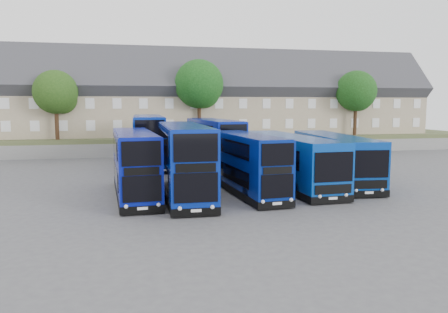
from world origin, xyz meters
TOP-DOWN VIEW (x-y plane):
  - ground at (0.00, 0.00)m, footprint 120.00×120.00m
  - retaining_wall at (0.00, 24.00)m, footprint 70.00×0.40m
  - earth_bank at (0.00, 34.00)m, footprint 80.00×20.00m
  - terrace_row at (3.00, 30.00)m, footprint 60.00×10.40m
  - dd_front_left at (-5.77, 2.01)m, footprint 3.02×10.49m
  - dd_front_mid at (-2.68, 1.50)m, footprint 2.75×11.48m
  - dd_front_right at (1.51, 1.37)m, footprint 3.02×9.93m
  - dd_rear_left at (-4.37, 16.36)m, footprint 2.92×12.06m
  - dd_rear_right at (1.51, 13.38)m, footprint 3.67×11.42m
  - coach_east_a at (5.24, 3.72)m, footprint 3.39×13.35m
  - coach_east_b at (9.17, 4.62)m, footprint 4.05×13.16m
  - tree_west at (-13.85, 25.10)m, footprint 4.80×4.80m
  - tree_mid at (2.15, 25.60)m, footprint 5.76×5.76m
  - tree_east at (22.15, 25.10)m, footprint 5.12×5.12m
  - tree_far at (28.15, 32.10)m, footprint 5.44×5.44m

SIDE VIEW (x-z plane):
  - ground at x=0.00m, z-range 0.00..0.00m
  - retaining_wall at x=0.00m, z-range 0.00..1.50m
  - earth_bank at x=0.00m, z-range 0.00..2.00m
  - coach_east_b at x=9.17m, z-range -0.03..3.51m
  - coach_east_a at x=5.24m, z-range -0.03..3.59m
  - dd_front_right at x=1.51m, z-range -0.04..3.85m
  - dd_front_left at x=-5.77m, z-range -0.04..4.08m
  - dd_rear_right at x=1.51m, z-range -0.04..4.42m
  - dd_front_mid at x=-2.68m, z-range -0.04..4.51m
  - dd_rear_left at x=-4.37m, z-range -0.04..4.74m
  - terrace_row at x=3.00m, z-range 1.00..12.20m
  - tree_west at x=-13.85m, z-range 3.23..10.88m
  - tree_east at x=22.15m, z-range 3.31..11.47m
  - tree_far at x=28.15m, z-range 3.39..12.06m
  - tree_mid at x=2.15m, z-range 3.48..12.66m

